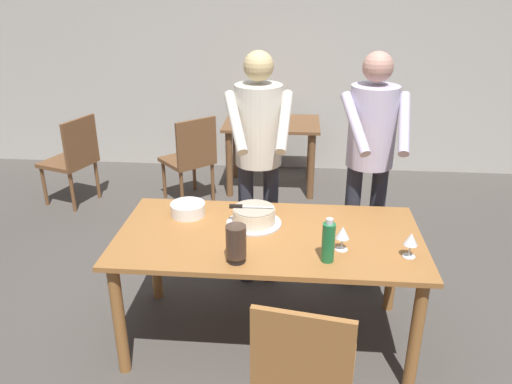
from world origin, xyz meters
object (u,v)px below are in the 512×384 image
Objects in this scene: plate_stack at (188,209)px; person_cutting_cake at (259,147)px; main_dining_table at (269,249)px; person_standing_beside at (371,148)px; cake_knife at (242,207)px; background_table at (272,137)px; background_chair_0 at (73,157)px; cake_on_platter at (254,216)px; hurricane_lamp at (236,244)px; background_chair_1 at (191,157)px; water_bottle at (328,242)px; wine_glass_far at (411,240)px; chair_near_side at (305,371)px; wine_glass_near at (343,233)px.

person_cutting_cake is at bearing 46.81° from plate_stack.
person_standing_beside reaches higher than main_dining_table.
plate_stack is (-0.36, 0.09, -0.08)m from cake_knife.
background_table is (0.41, 2.30, -0.21)m from plate_stack.
main_dining_table reaches higher than background_table.
main_dining_table is 1.05× the size of person_cutting_cake.
cake_on_platter is at bearing -42.46° from background_chair_0.
person_standing_beside reaches higher than background_chair_0.
person_cutting_cake is at bearing 84.02° from cake_knife.
person_cutting_cake is at bearing 91.66° from cake_on_platter.
main_dining_table is 8.57× the size of hurricane_lamp.
main_dining_table is 2.00× the size of background_chair_1.
hurricane_lamp is (-0.15, -0.32, 0.21)m from main_dining_table.
background_chair_1 is (-1.24, 2.33, -0.37)m from water_bottle.
wine_glass_far is at bearing -20.00° from cake_on_platter.
cake_knife is 0.30× the size of chair_near_side.
person_standing_beside is at bearing 36.99° from cake_on_platter.
chair_near_side is 0.90× the size of background_table.
person_cutting_cake is 0.77m from person_standing_beside.
chair_near_side is (0.33, -1.49, -0.58)m from person_cutting_cake.
plate_stack is at bearing 125.62° from chair_near_side.
chair_near_side is (-0.11, -0.55, -0.37)m from water_bottle.
person_cutting_cake is 1.91× the size of background_chair_0.
main_dining_table is 0.22m from cake_on_platter.
wine_glass_near reaches higher than main_dining_table.
wine_glass_far is (0.88, -0.32, 0.05)m from cake_on_platter.
background_table is (0.05, 2.39, -0.29)m from cake_knife.
person_cutting_cake reaches higher than cake_knife.
cake_on_platter is at bearing -89.46° from background_table.
hurricane_lamp is (0.38, -0.54, 0.07)m from plate_stack.
hurricane_lamp is 0.23× the size of background_chair_0.
water_bottle is 0.28× the size of background_chair_0.
background_chair_0 is at bearing 155.50° from person_standing_beside.
chair_near_side is 1.00× the size of background_chair_1.
cake_on_platter is at bearing 128.47° from main_dining_table.
water_bottle is 0.15× the size of person_standing_beside.
background_chair_0 is at bearing 137.49° from water_bottle.
person_cutting_cake reaches higher than wine_glass_far.
person_standing_beside reaches higher than background_table.
chair_near_side is at bearing -54.38° from plate_stack.
cake_on_platter is 0.20× the size of person_standing_beside.
water_bottle is at bearing -29.68° from plate_stack.
main_dining_table is 0.30m from cake_knife.
background_chair_1 reaches higher than background_table.
background_chair_0 is (-2.07, 1.93, -0.16)m from main_dining_table.
chair_near_side is at bearing -131.45° from wine_glass_far.
main_dining_table is 2.00× the size of chair_near_side.
plate_stack is (-0.53, 0.22, 0.14)m from main_dining_table.
cake_on_platter is at bearing 160.00° from wine_glass_far.
wine_glass_far is 3.57m from background_chair_0.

